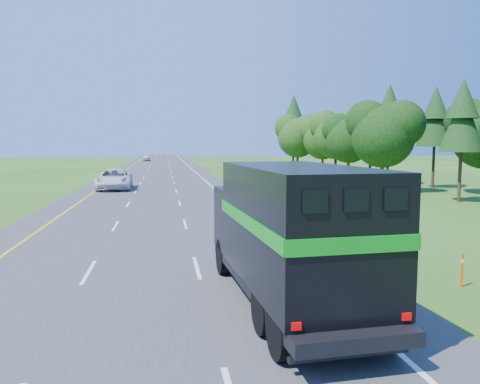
{
  "coord_description": "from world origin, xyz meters",
  "views": [
    {
      "loc": [
        0.75,
        -5.09,
        4.37
      ],
      "look_at": [
        4.77,
        19.59,
        1.78
      ],
      "focal_mm": 35.0,
      "sensor_mm": 36.0,
      "label": 1
    }
  ],
  "objects": [
    {
      "name": "road",
      "position": [
        0.0,
        50.0,
        0.02
      ],
      "size": [
        15.0,
        260.0,
        0.04
      ],
      "primitive_type": "cube",
      "color": "#38383A",
      "rests_on": "ground"
    },
    {
      "name": "lane_markings",
      "position": [
        0.0,
        50.0,
        0.04
      ],
      "size": [
        11.15,
        260.0,
        0.01
      ],
      "color": "yellow",
      "rests_on": "road"
    },
    {
      "name": "tree_wall_right",
      "position": [
        26.0,
        30.0,
        6.0
      ],
      "size": [
        16.0,
        100.0,
        12.0
      ],
      "primitive_type": null,
      "color": "#193B10",
      "rests_on": "ground"
    },
    {
      "name": "horse_truck",
      "position": [
        3.98,
        6.68,
        2.06
      ],
      "size": [
        3.12,
        8.67,
        3.78
      ],
      "rotation": [
        0.0,
        0.0,
        0.06
      ],
      "color": "black",
      "rests_on": "road"
    },
    {
      "name": "white_suv",
      "position": [
        -3.95,
        40.73,
        1.0
      ],
      "size": [
        3.4,
        7.03,
        1.93
      ],
      "primitive_type": "imported",
      "rotation": [
        0.0,
        0.0,
        0.03
      ],
      "color": "silver",
      "rests_on": "road"
    },
    {
      "name": "far_car",
      "position": [
        -3.61,
        115.57,
        0.82
      ],
      "size": [
        2.19,
        4.72,
        1.56
      ],
      "primitive_type": "imported",
      "rotation": [
        0.0,
        0.0,
        0.08
      ],
      "color": "silver",
      "rests_on": "road"
    },
    {
      "name": "delineator",
      "position": [
        9.66,
        7.55,
        0.56
      ],
      "size": [
        0.09,
        0.05,
        1.05
      ],
      "color": "#FF5E0D",
      "rests_on": "ground"
    }
  ]
}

